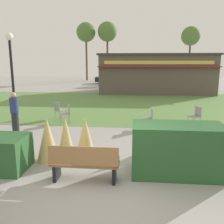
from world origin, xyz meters
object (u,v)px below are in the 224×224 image
object	(u,v)px
parked_car_center_slot	(152,79)
tree_right_bg	(107,32)
parked_car_west_slot	(111,79)
tree_left_bg	(191,36)
cafe_chair_center	(196,115)
cafe_chair_west	(59,109)
lamppost_mid	(12,67)
tree_center_bg	(86,33)
person_strolling	(15,112)
park_bench	(84,163)
cafe_chair_east	(67,112)
food_kiosk	(155,73)
cafe_chair_north	(149,117)

from	to	relation	value
parked_car_center_slot	tree_right_bg	xyz separation A→B (m)	(-6.21, 4.62, 6.29)
parked_car_west_slot	tree_right_bg	world-z (taller)	tree_right_bg
parked_car_center_slot	tree_left_bg	size ratio (longest dim) A/B	0.54
cafe_chair_center	cafe_chair_west	bearing A→B (deg)	173.44
lamppost_mid	tree_center_bg	size ratio (longest dim) A/B	0.50
parked_car_center_slot	tree_left_bg	bearing A→B (deg)	49.36
parked_car_west_slot	tree_center_bg	world-z (taller)	tree_center_bg
tree_left_bg	tree_right_bg	bearing A→B (deg)	-168.73
cafe_chair_west	cafe_chair_center	xyz separation A→B (m)	(6.65, -0.76, 0.00)
person_strolling	tree_right_bg	size ratio (longest dim) A/B	0.20
park_bench	cafe_chair_east	world-z (taller)	park_bench
food_kiosk	cafe_chair_north	world-z (taller)	food_kiosk
cafe_chair_west	parked_car_center_slot	xyz separation A→B (m)	(6.03, 20.21, 0.12)
tree_left_bg	food_kiosk	bearing A→B (deg)	-112.09
cafe_chair_east	tree_right_bg	bearing A→B (deg)	91.80
parked_car_center_slot	tree_left_bg	xyz separation A→B (m)	(6.06, 7.06, 5.83)
lamppost_mid	tree_right_bg	size ratio (longest dim) A/B	0.50
cafe_chair_west	cafe_chair_east	size ratio (longest dim) A/B	1.00
cafe_chair_east	parked_car_west_slot	bearing A→B (deg)	89.45
park_bench	food_kiosk	xyz separation A→B (m)	(3.15, 18.21, 1.31)
tree_left_bg	tree_center_bg	distance (m)	15.60
cafe_chair_center	cafe_chair_north	world-z (taller)	same
park_bench	tree_right_bg	bearing A→B (deg)	95.14
lamppost_mid	parked_car_center_slot	xyz separation A→B (m)	(8.04, 20.83, -2.01)
cafe_chair_east	parked_car_center_slot	bearing A→B (deg)	75.52
parked_car_west_slot	tree_left_bg	xyz separation A→B (m)	(11.27, 7.06, 5.83)
tree_center_bg	cafe_chair_west	bearing A→B (deg)	-82.42
park_bench	cafe_chair_east	bearing A→B (deg)	109.32
food_kiosk	cafe_chair_west	bearing A→B (deg)	-116.27
park_bench	tree_right_bg	distance (m)	32.09
food_kiosk	cafe_chair_north	distance (m)	13.21
cafe_chair_west	tree_left_bg	distance (m)	30.42
cafe_chair_center	parked_car_center_slot	size ratio (longest dim) A/B	0.21
person_strolling	tree_left_bg	world-z (taller)	tree_left_bg
park_bench	tree_right_bg	world-z (taller)	tree_right_bg
cafe_chair_west	parked_car_west_slot	bearing A→B (deg)	87.66
cafe_chair_north	parked_car_west_slot	size ratio (longest dim) A/B	0.21
tree_center_bg	lamppost_mid	bearing A→B (deg)	-87.02
person_strolling	cafe_chair_east	bearing A→B (deg)	68.86
cafe_chair_west	cafe_chair_east	xyz separation A→B (m)	(0.62, -0.73, 0.00)
parked_car_west_slot	tree_center_bg	size ratio (longest dim) A/B	0.51
cafe_chair_east	parked_car_center_slot	size ratio (longest dim) A/B	0.21
lamppost_mid	food_kiosk	bearing A→B (deg)	57.76
cafe_chair_north	tree_center_bg	distance (m)	28.35
person_strolling	parked_car_center_slot	xyz separation A→B (m)	(7.09, 22.75, -0.22)
tree_right_bg	cafe_chair_west	bearing A→B (deg)	-89.59
food_kiosk	tree_right_bg	bearing A→B (deg)	114.48
parked_car_west_slot	tree_right_bg	size ratio (longest dim) A/B	0.51
cafe_chair_west	parked_car_west_slot	distance (m)	20.23
cafe_chair_east	parked_car_west_slot	xyz separation A→B (m)	(0.20, 20.95, 0.12)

